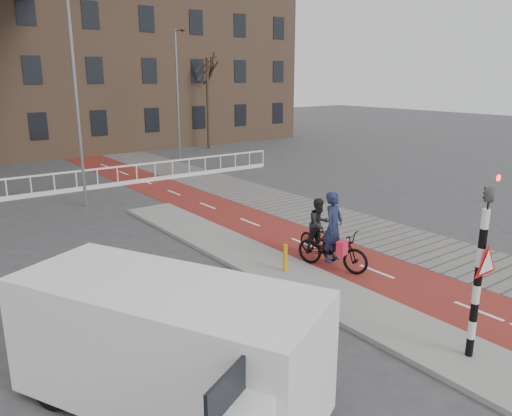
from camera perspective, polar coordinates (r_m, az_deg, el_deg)
ground at (r=12.13m, az=16.30°, el=-11.48°), size 120.00×120.00×0.00m
bike_lane at (r=20.08m, az=-4.07°, el=-0.33°), size 2.50×60.00×0.01m
sidewalk at (r=21.66m, az=2.18°, el=0.83°), size 3.00×60.00×0.01m
curb_island at (r=14.19m, az=1.58°, el=-6.63°), size 1.80×16.00×0.12m
traffic_signal at (r=9.91m, az=24.33°, el=-5.79°), size 0.80×0.80×3.68m
bollard at (r=13.56m, az=3.35°, el=-5.71°), size 0.12×0.12×0.76m
cyclist_near at (r=14.06m, az=8.76°, el=-4.02°), size 1.39×2.27×2.20m
cyclist_far at (r=14.90m, az=7.19°, el=-2.84°), size 0.77×1.67×1.80m
van at (r=8.33m, az=-10.13°, el=-15.10°), size 4.06×5.36×2.15m
railing at (r=24.19m, az=-26.57°, el=1.47°), size 28.00×0.10×0.99m
tree_right at (r=37.43m, az=-5.52°, el=11.73°), size 0.21×0.21×6.49m
streetlight_near at (r=21.29m, az=-19.82°, el=11.60°), size 0.12×0.12×8.72m
streetlight_right at (r=32.31m, az=-8.94°, el=12.48°), size 0.12×0.12×8.00m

